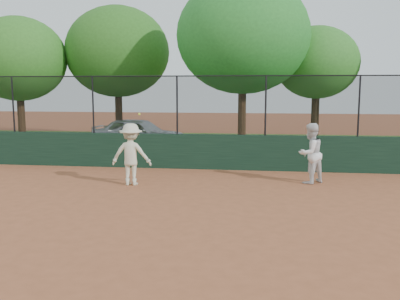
# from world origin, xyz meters

# --- Properties ---
(ground) EXTENTS (80.00, 80.00, 0.00)m
(ground) POSITION_xyz_m (0.00, 0.00, 0.00)
(ground) COLOR #A45734
(ground) RESTS_ON ground
(back_wall) EXTENTS (26.00, 0.20, 1.20)m
(back_wall) POSITION_xyz_m (0.00, 6.00, 0.60)
(back_wall) COLOR #163221
(back_wall) RESTS_ON ground
(grass_strip) EXTENTS (36.00, 12.00, 0.01)m
(grass_strip) POSITION_xyz_m (0.00, 12.00, 0.00)
(grass_strip) COLOR #32591B
(grass_strip) RESTS_ON ground
(parked_car) EXTENTS (4.41, 2.18, 1.44)m
(parked_car) POSITION_xyz_m (-3.13, 10.54, 0.72)
(parked_car) COLOR #B3B8BD
(parked_car) RESTS_ON ground
(player_second) EXTENTS (1.09, 1.07, 1.77)m
(player_second) POSITION_xyz_m (3.80, 4.14, 0.89)
(player_second) COLOR white
(player_second) RESTS_ON ground
(player_main) EXTENTS (1.16, 0.69, 2.10)m
(player_main) POSITION_xyz_m (-1.33, 3.22, 0.89)
(player_main) COLOR beige
(player_main) RESTS_ON ground
(fence_assembly) EXTENTS (26.00, 0.06, 2.00)m
(fence_assembly) POSITION_xyz_m (-0.03, 6.00, 2.24)
(fence_assembly) COLOR black
(fence_assembly) RESTS_ON back_wall
(tree_0) EXTENTS (4.65, 4.23, 6.16)m
(tree_0) POSITION_xyz_m (-9.23, 11.34, 4.14)
(tree_0) COLOR #482C19
(tree_0) RESTS_ON ground
(tree_1) EXTENTS (5.21, 4.74, 6.81)m
(tree_1) POSITION_xyz_m (-4.79, 12.86, 4.55)
(tree_1) COLOR #3F2916
(tree_1) RESTS_ON ground
(tree_2) EXTENTS (5.71, 5.19, 7.43)m
(tree_2) POSITION_xyz_m (1.54, 10.46, 4.96)
(tree_2) COLOR #482E19
(tree_2) RESTS_ON ground
(tree_3) EXTENTS (3.75, 3.41, 5.52)m
(tree_3) POSITION_xyz_m (4.81, 11.75, 3.88)
(tree_3) COLOR #372412
(tree_3) RESTS_ON ground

